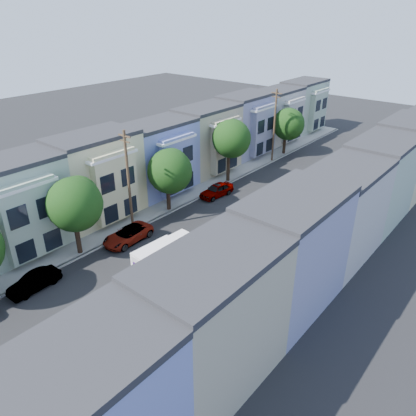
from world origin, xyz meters
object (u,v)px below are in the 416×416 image
at_px(tree_e, 288,124).
at_px(parked_left_d, 217,190).
at_px(tree_d, 231,139).
at_px(fedex_truck, 166,257).
at_px(parked_right_a, 107,347).
at_px(lead_sedan, 223,232).
at_px(tree_c, 169,171).
at_px(tree_far_r, 373,152).
at_px(parked_right_c, 305,206).
at_px(parked_right_b, 193,285).
at_px(tree_b, 74,204).
at_px(parked_right_d, 343,178).
at_px(parked_left_c, 128,235).
at_px(utility_pole_near, 129,182).
at_px(utility_pole_far, 274,126).
at_px(parked_left_b, 34,282).
at_px(motorcycle, 53,396).

relative_size(tree_e, parked_left_d, 1.49).
xyz_separation_m(tree_d, fedex_truck, (7.74, -18.93, -4.12)).
xyz_separation_m(tree_e, parked_left_d, (1.40, -18.26, -3.86)).
distance_m(parked_left_d, parked_right_a, 25.27).
bearing_deg(lead_sedan, tree_c, 174.96).
height_order(tree_far_r, lead_sedan, tree_far_r).
distance_m(tree_d, tree_e, 13.89).
relative_size(tree_c, parked_right_c, 1.51).
xyz_separation_m(tree_d, parked_right_b, (11.20, -19.54, -4.92)).
xyz_separation_m(tree_b, parked_right_d, (11.20, 30.62, -4.35)).
height_order(parked_left_d, parked_right_d, parked_left_d).
bearing_deg(parked_right_b, parked_left_c, 173.83).
height_order(utility_pole_near, parked_right_b, utility_pole_near).
relative_size(tree_e, parked_right_c, 1.50).
xyz_separation_m(utility_pole_far, parked_left_b, (1.40, -37.20, -4.48)).
relative_size(tree_far_r, lead_sedan, 1.05).
relative_size(tree_b, tree_d, 0.92).
distance_m(tree_far_r, utility_pole_far, 13.45).
xyz_separation_m(parked_left_d, parked_right_a, (9.80, -23.29, -0.15)).
distance_m(tree_e, parked_right_d, 12.94).
bearing_deg(tree_e, parked_left_b, -88.04).
relative_size(parked_left_b, parked_right_b, 0.83).
bearing_deg(fedex_truck, parked_right_b, -7.23).
bearing_deg(utility_pole_far, lead_sedan, -69.92).
bearing_deg(motorcycle, tree_e, 120.29).
height_order(tree_e, parked_right_b, tree_e).
xyz_separation_m(tree_d, parked_right_a, (11.20, -27.70, -5.04)).
height_order(fedex_truck, parked_right_a, fedex_truck).
height_order(tree_c, parked_left_d, tree_c).
height_order(parked_left_c, parked_left_d, parked_left_d).
height_order(parked_left_d, motorcycle, parked_left_d).
bearing_deg(parked_right_a, parked_right_d, 84.51).
relative_size(tree_e, parked_left_c, 1.39).
distance_m(tree_c, parked_right_d, 22.67).
relative_size(tree_d, tree_e, 1.15).
xyz_separation_m(fedex_truck, parked_right_b, (3.46, -0.61, -0.80)).
relative_size(tree_b, parked_right_c, 1.60).
distance_m(fedex_truck, parked_right_c, 17.90).
bearing_deg(parked_right_c, motorcycle, -93.78).
xyz_separation_m(utility_pole_near, parked_right_a, (11.20, -11.73, -4.54)).
height_order(fedex_truck, parked_right_d, fedex_truck).
relative_size(parked_right_b, parked_right_c, 1.05).
distance_m(tree_b, utility_pole_far, 31.94).
bearing_deg(parked_right_c, parked_right_a, -94.51).
height_order(tree_e, parked_left_d, tree_e).
distance_m(tree_b, parked_left_b, 6.97).
height_order(utility_pole_far, fedex_truck, utility_pole_far).
bearing_deg(tree_b, fedex_truck, 21.04).
bearing_deg(lead_sedan, fedex_truck, -89.12).
distance_m(utility_pole_near, parked_left_c, 5.00).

